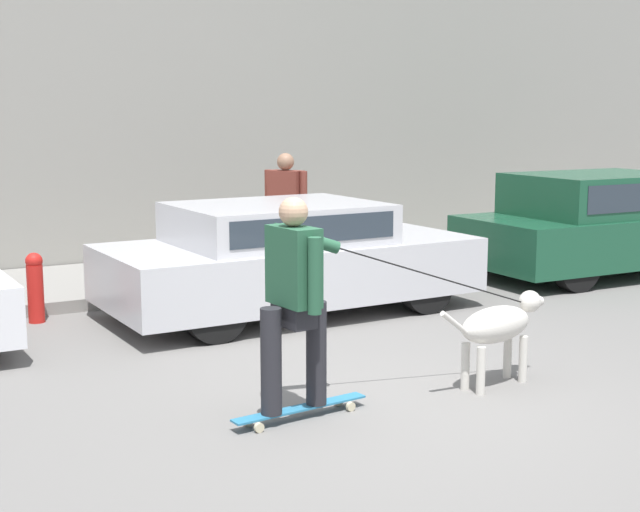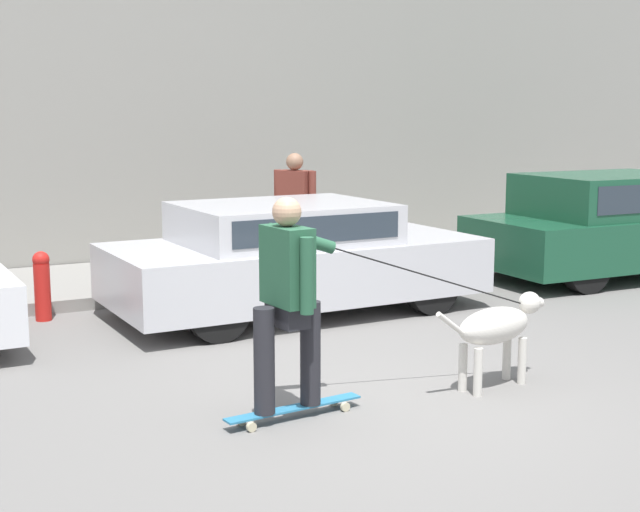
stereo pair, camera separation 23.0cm
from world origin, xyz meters
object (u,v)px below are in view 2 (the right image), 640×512
object	(u,v)px
pedestrian_with_bag	(296,206)
parked_car_1	(293,258)
dog	(497,327)
skateboarder	(289,296)
fire_hydrant	(42,284)
parked_car_2	(616,226)

from	to	relation	value
pedestrian_with_bag	parked_car_1	bearing A→B (deg)	32.58
dog	skateboarder	size ratio (longest dim) A/B	0.44
parked_car_1	dog	size ratio (longest dim) A/B	3.41
parked_car_1	dog	world-z (taller)	parked_car_1
fire_hydrant	parked_car_2	bearing A→B (deg)	-6.78
parked_car_2	pedestrian_with_bag	world-z (taller)	pedestrian_with_bag
skateboarder	pedestrian_with_bag	size ratio (longest dim) A/B	1.78
parked_car_1	skateboarder	distance (m)	3.52
parked_car_1	skateboarder	world-z (taller)	skateboarder
dog	skateboarder	distance (m)	1.86
parked_car_2	skateboarder	bearing A→B (deg)	-152.22
parked_car_2	dog	bearing A→B (deg)	-143.41
dog	skateboarder	world-z (taller)	skateboarder
parked_car_2	fire_hydrant	xyz separation A→B (m)	(-7.40, 0.88, -0.28)
skateboarder	dog	bearing A→B (deg)	-7.28
pedestrian_with_bag	fire_hydrant	world-z (taller)	pedestrian_with_bag
parked_car_2	skateboarder	size ratio (longest dim) A/B	1.50
parked_car_2	pedestrian_with_bag	size ratio (longest dim) A/B	2.66
parked_car_2	fire_hydrant	world-z (taller)	parked_car_2
pedestrian_with_bag	skateboarder	bearing A→B (deg)	33.16
parked_car_1	fire_hydrant	world-z (taller)	parked_car_1
parked_car_1	parked_car_2	distance (m)	4.86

